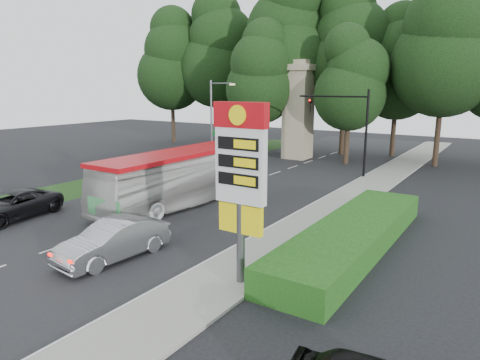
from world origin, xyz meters
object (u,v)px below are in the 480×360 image
Objects in this scene: streetlight_signs at (213,119)px; sedan_silver at (114,240)px; transit_bus at (181,178)px; monument at (298,109)px; suv_charcoal at (12,206)px; traffic_signal_mast at (351,120)px; gas_station_pylon at (241,169)px.

sedan_silver is at bearing -64.01° from streetlight_signs.
transit_bus is (6.88, -12.66, -2.71)m from streetlight_signs.
suv_charcoal is at bearing -98.46° from monument.
sedan_silver reaches higher than suv_charcoal.
sedan_silver is at bearing -79.74° from monument.
traffic_signal_mast is 16.03m from transit_bus.
sedan_silver is at bearing -96.05° from traffic_signal_mast.
traffic_signal_mast is 0.90× the size of streetlight_signs.
traffic_signal_mast is 12.83m from streetlight_signs.
traffic_signal_mast is (-3.52, 22.00, 0.22)m from gas_station_pylon.
monument reaches higher than transit_bus.
transit_bus reaches higher than sedan_silver.
sedan_silver is at bearing -63.42° from transit_bus.
sedan_silver is 9.48m from suv_charcoal.
monument reaches higher than gas_station_pylon.
transit_bus reaches higher than suv_charcoal.
gas_station_pylon is at bearing -33.64° from transit_bus.
monument is (-11.20, 28.01, 0.66)m from gas_station_pylon.
gas_station_pylon is at bearing -80.91° from traffic_signal_mast.
traffic_signal_mast reaches higher than transit_bus.
streetlight_signs is at bearing -121.97° from monument.
traffic_signal_mast is at bearing 8.92° from streetlight_signs.
gas_station_pylon reaches higher than suv_charcoal.
monument is (-7.68, 6.00, 0.43)m from traffic_signal_mast.
traffic_signal_mast is 9.76m from monument.
streetlight_signs is 0.80× the size of monument.
gas_station_pylon is at bearing 14.27° from sedan_silver.
sedan_silver is at bearing -170.66° from gas_station_pylon.
transit_bus is at bearing 116.84° from sedan_silver.
traffic_signal_mast reaches higher than gas_station_pylon.
traffic_signal_mast is 25.50m from suv_charcoal.
transit_bus is 9.76m from suv_charcoal.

